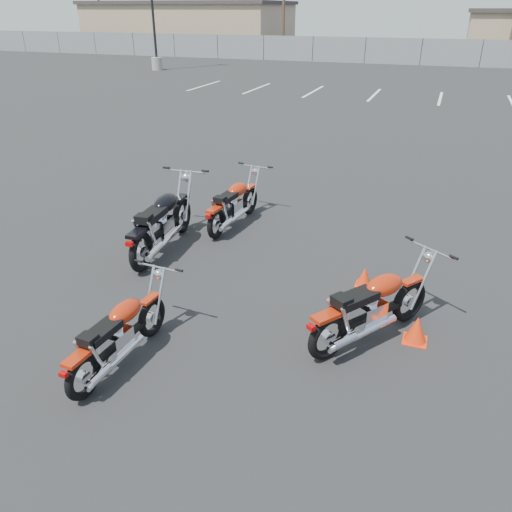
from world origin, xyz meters
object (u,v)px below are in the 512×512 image
(motorcycle_second_black, at_px, (162,222))
(motorcycle_rear_red, at_px, (372,307))
(motorcycle_third_red, at_px, (119,334))
(motorcycle_front_red, at_px, (234,204))

(motorcycle_second_black, height_order, motorcycle_rear_red, motorcycle_second_black)
(motorcycle_second_black, xyz_separation_m, motorcycle_third_red, (1.08, -2.85, -0.11))
(motorcycle_front_red, height_order, motorcycle_third_red, motorcycle_front_red)
(motorcycle_second_black, xyz_separation_m, motorcycle_rear_red, (3.70, -1.35, -0.05))
(motorcycle_second_black, relative_size, motorcycle_rear_red, 1.21)
(motorcycle_second_black, relative_size, motorcycle_third_red, 1.27)
(motorcycle_third_red, bearing_deg, motorcycle_rear_red, 29.78)
(motorcycle_front_red, height_order, motorcycle_second_black, motorcycle_second_black)
(motorcycle_front_red, xyz_separation_m, motorcycle_rear_red, (3.00, -2.77, 0.03))
(motorcycle_front_red, xyz_separation_m, motorcycle_second_black, (-0.70, -1.42, 0.08))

